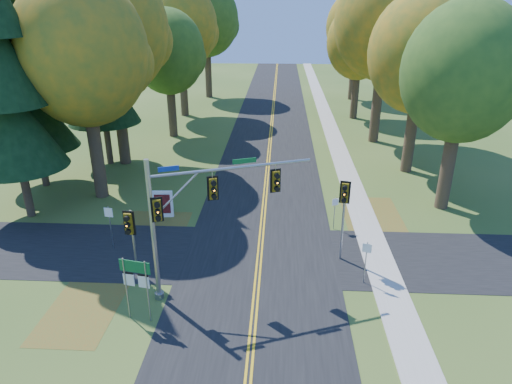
# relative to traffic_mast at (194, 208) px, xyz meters

# --- Properties ---
(ground) EXTENTS (160.00, 160.00, 0.00)m
(ground) POSITION_rel_traffic_mast_xyz_m (2.65, 1.40, -4.26)
(ground) COLOR #2F4D1B
(ground) RESTS_ON ground
(road_main) EXTENTS (8.00, 160.00, 0.02)m
(road_main) POSITION_rel_traffic_mast_xyz_m (2.65, 1.40, -4.25)
(road_main) COLOR black
(road_main) RESTS_ON ground
(road_cross) EXTENTS (60.00, 6.00, 0.02)m
(road_cross) POSITION_rel_traffic_mast_xyz_m (2.65, 3.40, -4.25)
(road_cross) COLOR black
(road_cross) RESTS_ON ground
(centerline_left) EXTENTS (0.10, 160.00, 0.01)m
(centerline_left) POSITION_rel_traffic_mast_xyz_m (2.55, 1.40, -4.24)
(centerline_left) COLOR gold
(centerline_left) RESTS_ON road_main
(centerline_right) EXTENTS (0.10, 160.00, 0.01)m
(centerline_right) POSITION_rel_traffic_mast_xyz_m (2.75, 1.40, -4.24)
(centerline_right) COLOR gold
(centerline_right) RESTS_ON road_main
(sidewalk_east) EXTENTS (1.60, 160.00, 0.06)m
(sidewalk_east) POSITION_rel_traffic_mast_xyz_m (8.85, 1.40, -4.23)
(sidewalk_east) COLOR #9E998E
(sidewalk_east) RESTS_ON ground
(leaf_patch_w_near) EXTENTS (4.00, 6.00, 0.00)m
(leaf_patch_w_near) POSITION_rel_traffic_mast_xyz_m (-3.85, 5.40, -4.25)
(leaf_patch_w_near) COLOR brown
(leaf_patch_w_near) RESTS_ON ground
(leaf_patch_e) EXTENTS (3.50, 8.00, 0.00)m
(leaf_patch_e) POSITION_rel_traffic_mast_xyz_m (9.45, 7.40, -4.25)
(leaf_patch_e) COLOR brown
(leaf_patch_e) RESTS_ON ground
(leaf_patch_w_far) EXTENTS (3.00, 5.00, 0.00)m
(leaf_patch_w_far) POSITION_rel_traffic_mast_xyz_m (-4.85, -1.60, -4.25)
(leaf_patch_w_far) COLOR brown
(leaf_patch_w_far) RESTS_ON ground
(tree_w_a) EXTENTS (8.00, 8.00, 14.15)m
(tree_w_a) POSITION_rel_traffic_mast_xyz_m (-8.47, 10.78, 5.22)
(tree_w_a) COLOR #38281C
(tree_w_a) RESTS_ON ground
(tree_e_a) EXTENTS (7.20, 7.20, 12.73)m
(tree_e_a) POSITION_rel_traffic_mast_xyz_m (14.22, 10.17, 4.27)
(tree_e_a) COLOR #38281C
(tree_e_a) RESTS_ON ground
(tree_w_b) EXTENTS (8.60, 8.60, 15.38)m
(tree_w_b) POSITION_rel_traffic_mast_xyz_m (-9.07, 17.69, 6.11)
(tree_w_b) COLOR #38281C
(tree_w_b) RESTS_ON ground
(tree_e_b) EXTENTS (7.60, 7.60, 13.33)m
(tree_e_b) POSITION_rel_traffic_mast_xyz_m (13.62, 16.98, 4.64)
(tree_e_b) COLOR #38281C
(tree_e_b) RESTS_ON ground
(tree_w_c) EXTENTS (6.80, 6.80, 11.91)m
(tree_w_c) POSITION_rel_traffic_mast_xyz_m (-6.88, 25.87, 3.68)
(tree_w_c) COLOR #38281C
(tree_w_c) RESTS_ON ground
(tree_e_c) EXTENTS (8.80, 8.80, 15.79)m
(tree_e_c) POSITION_rel_traffic_mast_xyz_m (12.53, 25.09, 6.40)
(tree_e_c) COLOR #38281C
(tree_e_c) RESTS_ON ground
(tree_w_d) EXTENTS (8.20, 8.20, 14.56)m
(tree_w_d) POSITION_rel_traffic_mast_xyz_m (-7.47, 34.58, 5.52)
(tree_w_d) COLOR #38281C
(tree_w_d) RESTS_ON ground
(tree_e_d) EXTENTS (7.00, 7.00, 12.32)m
(tree_e_d) POSITION_rel_traffic_mast_xyz_m (11.92, 34.27, 3.98)
(tree_e_d) COLOR #38281C
(tree_e_d) RESTS_ON ground
(tree_w_e) EXTENTS (8.40, 8.40, 14.97)m
(tree_w_e) POSITION_rel_traffic_mast_xyz_m (-6.27, 45.49, 5.81)
(tree_w_e) COLOR #38281C
(tree_w_e) RESTS_ON ground
(tree_e_e) EXTENTS (7.80, 7.80, 13.74)m
(tree_e_e) POSITION_rel_traffic_mast_xyz_m (13.12, 44.98, 4.93)
(tree_e_e) COLOR #38281C
(tree_e_e) RESTS_ON ground
(pine_a) EXTENTS (5.60, 5.60, 19.48)m
(pine_a) POSITION_rel_traffic_mast_xyz_m (-11.85, 7.40, 4.92)
(pine_a) COLOR #38281C
(pine_a) RESTS_ON ground
(pine_b) EXTENTS (5.60, 5.60, 17.31)m
(pine_b) POSITION_rel_traffic_mast_xyz_m (-13.35, 12.40, 3.90)
(pine_b) COLOR #38281C
(pine_b) RESTS_ON ground
(pine_c) EXTENTS (5.60, 5.60, 20.56)m
(pine_c) POSITION_rel_traffic_mast_xyz_m (-10.35, 17.40, 5.43)
(pine_c) COLOR #38281C
(pine_c) RESTS_ON ground
(traffic_mast) EXTENTS (6.87, 2.95, 6.63)m
(traffic_mast) POSITION_rel_traffic_mast_xyz_m (0.00, 0.00, 0.00)
(traffic_mast) COLOR gray
(traffic_mast) RESTS_ON ground
(east_signal_pole) EXTENTS (0.51, 0.60, 4.44)m
(east_signal_pole) POSITION_rel_traffic_mast_xyz_m (6.81, 3.08, -0.90)
(east_signal_pole) COLOR #989BA1
(east_signal_pole) RESTS_ON ground
(ped_signal_pole) EXTENTS (0.55, 0.63, 3.48)m
(ped_signal_pole) POSITION_rel_traffic_mast_xyz_m (-3.34, 1.18, -1.67)
(ped_signal_pole) COLOR gray
(ped_signal_pole) RESTS_ON ground
(route_sign_cluster) EXTENTS (1.33, 0.31, 2.90)m
(route_sign_cluster) POSITION_rel_traffic_mast_xyz_m (-2.14, -2.08, -2.22)
(route_sign_cluster) COLOR gray
(route_sign_cluster) RESTS_ON ground
(info_kiosk) EXTENTS (1.26, 0.26, 1.73)m
(info_kiosk) POSITION_rel_traffic_mast_xyz_m (-3.53, 7.68, -3.40)
(info_kiosk) COLOR white
(info_kiosk) RESTS_ON ground
(reg_sign_e_north) EXTENTS (0.37, 0.16, 2.00)m
(reg_sign_e_north) POSITION_rel_traffic_mast_xyz_m (6.86, 6.65, -2.89)
(reg_sign_e_north) COLOR gray
(reg_sign_e_north) RESTS_ON ground
(reg_sign_e_south) EXTENTS (0.41, 0.16, 2.21)m
(reg_sign_e_south) POSITION_rel_traffic_mast_xyz_m (7.72, 1.11, -2.75)
(reg_sign_e_south) COLOR gray
(reg_sign_e_south) RESTS_ON ground
(reg_sign_w) EXTENTS (0.48, 0.12, 2.50)m
(reg_sign_w) POSITION_rel_traffic_mast_xyz_m (-5.32, 3.67, -2.55)
(reg_sign_w) COLOR gray
(reg_sign_w) RESTS_ON ground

